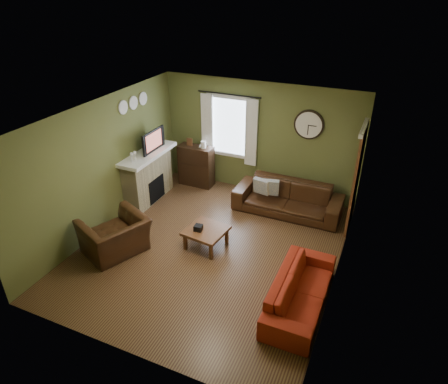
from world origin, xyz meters
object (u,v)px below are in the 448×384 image
at_px(sofa_red, 300,291).
at_px(coffee_table, 206,238).
at_px(bookshelf, 196,166).
at_px(sofa_brown, 288,198).
at_px(armchair, 115,236).

height_order(sofa_red, coffee_table, sofa_red).
distance_m(sofa_red, coffee_table, 2.17).
bearing_deg(bookshelf, sofa_red, -41.89).
bearing_deg(sofa_red, bookshelf, 48.11).
bearing_deg(sofa_brown, coffee_table, -119.83).
bearing_deg(sofa_red, coffee_table, 68.45).
bearing_deg(coffee_table, armchair, -150.17).
xyz_separation_m(sofa_brown, sofa_red, (0.96, -2.64, -0.05)).
distance_m(sofa_brown, armchair, 3.68).
bearing_deg(armchair, sofa_brown, 160.08).
distance_m(armchair, coffee_table, 1.69).
bearing_deg(sofa_red, sofa_brown, 19.90).
xyz_separation_m(sofa_brown, armchair, (-2.52, -2.68, 0.02)).
distance_m(bookshelf, sofa_brown, 2.44).
bearing_deg(bookshelf, coffee_table, -58.78).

